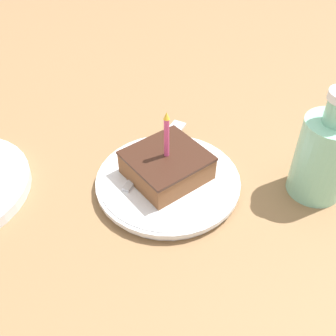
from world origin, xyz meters
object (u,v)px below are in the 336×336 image
cake_slice (165,163)px  fork (159,148)px  plate (168,182)px  bottle (324,155)px

cake_slice → fork: cake_slice is taller
plate → bottle: bottle is taller
cake_slice → bottle: (-0.16, -0.18, 0.03)m
plate → cake_slice: bearing=-12.7°
fork → cake_slice: bearing=151.8°
plate → fork: fork is taller
plate → bottle: 0.24m
plate → cake_slice: (0.01, -0.00, 0.03)m
plate → fork: bearing=-25.9°
plate → bottle: (-0.15, -0.18, 0.06)m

